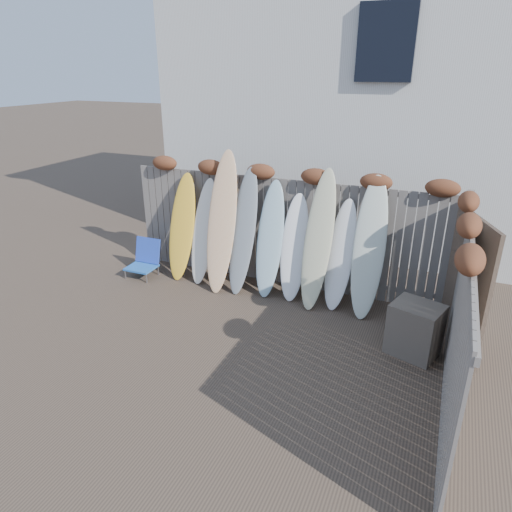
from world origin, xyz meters
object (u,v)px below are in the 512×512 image
at_px(wooden_crate, 415,329).
at_px(surfboard_0, 182,227).
at_px(beach_chair, 145,259).
at_px(lattice_panel, 467,287).

distance_m(wooden_crate, surfboard_0, 4.57).
distance_m(beach_chair, wooden_crate, 5.17).
relative_size(lattice_panel, surfboard_0, 0.97).
bearing_deg(lattice_panel, wooden_crate, -167.58).
bearing_deg(lattice_panel, surfboard_0, 151.72).
distance_m(wooden_crate, lattice_panel, 0.92).
relative_size(beach_chair, surfboard_0, 0.34).
relative_size(beach_chair, wooden_crate, 0.93).
xyz_separation_m(beach_chair, surfboard_0, (0.71, 0.30, 0.66)).
xyz_separation_m(wooden_crate, surfboard_0, (-4.41, 1.03, 0.61)).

